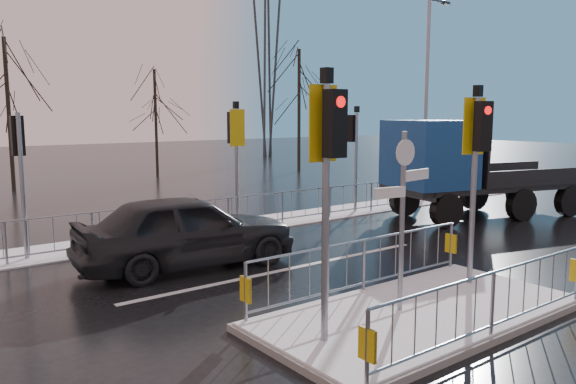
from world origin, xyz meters
TOP-DOWN VIEW (x-y plane):
  - ground at (0.00, 0.00)m, footprint 120.00×120.00m
  - snow_verge at (0.00, 8.60)m, footprint 30.00×2.00m
  - lane_markings at (0.00, -0.33)m, footprint 8.00×11.38m
  - traffic_island at (-0.01, 0.01)m, footprint 6.00×3.04m
  - far_kerb_fixtures at (0.29, 8.09)m, footprint 18.00×0.65m
  - car_far_lane at (-1.70, 5.38)m, footprint 5.20×2.47m
  - flatbed_truck at (8.15, 5.37)m, footprint 7.54×4.33m
  - tree_far_a at (-2.00, 22.00)m, footprint 3.75×3.75m
  - tree_far_b at (6.00, 24.00)m, footprint 3.25×3.25m
  - tree_far_c at (14.00, 21.00)m, footprint 4.00×4.00m
  - street_lamp_right at (10.57, 8.50)m, footprint 1.25×0.18m
  - pylon_wires at (16.88, 30.00)m, footprint 70.00×2.38m

SIDE VIEW (x-z plane):
  - ground at x=0.00m, z-range 0.00..0.00m
  - lane_markings at x=0.00m, z-range 0.00..0.01m
  - snow_verge at x=0.00m, z-range 0.00..0.04m
  - traffic_island at x=-0.01m, z-range -1.68..2.47m
  - car_far_lane at x=-1.70m, z-range 0.00..1.72m
  - far_kerb_fixtures at x=0.29m, z-range -0.90..2.93m
  - flatbed_truck at x=8.15m, z-range 0.10..3.40m
  - tree_far_b at x=6.00m, z-range 1.11..7.25m
  - street_lamp_right at x=10.57m, z-range 0.39..8.39m
  - tree_far_a at x=-2.00m, z-range 1.28..8.36m
  - tree_far_c at x=14.00m, z-range 1.37..8.92m
  - pylon_wires at x=16.88m, z-range 1.05..21.02m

